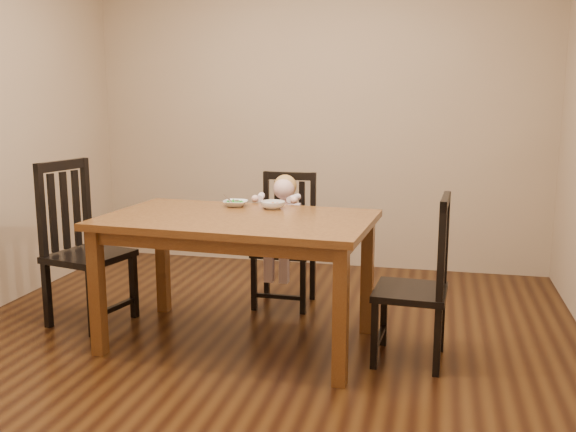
% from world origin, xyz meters
% --- Properties ---
extents(room, '(4.01, 4.01, 2.71)m').
position_xyz_m(room, '(0.00, 0.00, 1.35)').
color(room, '#3D220C').
rests_on(room, ground).
extents(dining_table, '(1.65, 1.05, 0.80)m').
position_xyz_m(dining_table, '(-0.11, 0.03, 0.70)').
color(dining_table, '#4A2911').
rests_on(dining_table, room).
extents(chair_child, '(0.42, 0.40, 0.95)m').
position_xyz_m(chair_child, '(-0.01, 0.85, 0.46)').
color(chair_child, black).
rests_on(chair_child, room).
extents(chair_left, '(0.54, 0.56, 1.08)m').
position_xyz_m(chair_left, '(-1.24, 0.17, 0.52)').
color(chair_left, black).
rests_on(chair_left, room).
extents(chair_right, '(0.42, 0.44, 0.97)m').
position_xyz_m(chair_right, '(0.97, -0.00, 0.46)').
color(chair_right, black).
rests_on(chair_right, room).
extents(toddler, '(0.29, 0.36, 0.49)m').
position_xyz_m(toddler, '(-0.01, 0.80, 0.58)').
color(toddler, silver).
rests_on(toddler, chair_child).
extents(bowl_peas, '(0.17, 0.17, 0.04)m').
position_xyz_m(bowl_peas, '(-0.23, 0.35, 0.82)').
color(bowl_peas, silver).
rests_on(bowl_peas, dining_table).
extents(bowl_veg, '(0.19, 0.19, 0.05)m').
position_xyz_m(bowl_veg, '(0.03, 0.32, 0.82)').
color(bowl_veg, silver).
rests_on(bowl_veg, dining_table).
extents(fork, '(0.10, 0.10, 0.05)m').
position_xyz_m(fork, '(-0.27, 0.33, 0.84)').
color(fork, silver).
rests_on(fork, bowl_peas).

